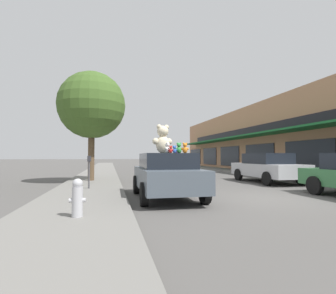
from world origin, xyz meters
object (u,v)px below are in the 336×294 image
object	(u,v)px
teddy_bear_blue	(174,150)
teddy_bear_green	(179,148)
teddy_bear_white	(168,148)
teddy_bear_purple	(177,151)
plush_art_car	(166,174)
parking_meter	(89,168)
teddy_bear_teal	(165,149)
teddy_bear_red	(171,150)
street_tree	(92,105)
parked_car_far_center	(267,167)
fire_hydrant	(77,198)
teddy_bear_giant	(163,140)
teddy_bear_orange	(185,148)
teddy_bear_yellow	(170,150)

from	to	relation	value
teddy_bear_blue	teddy_bear_green	size ratio (longest dim) A/B	0.71
teddy_bear_white	teddy_bear_purple	xyz separation A→B (m)	(0.51, 0.82, -0.06)
plush_art_car	parking_meter	world-z (taller)	plush_art_car
teddy_bear_teal	teddy_bear_white	bearing A→B (deg)	99.93
teddy_bear_red	street_tree	xyz separation A→B (m)	(-2.79, 6.39, 2.48)
teddy_bear_red	parked_car_far_center	world-z (taller)	teddy_bear_red
parked_car_far_center	street_tree	xyz separation A→B (m)	(-9.12, 1.79, 3.26)
plush_art_car	fire_hydrant	xyz separation A→B (m)	(-2.49, -2.77, -0.26)
teddy_bear_teal	teddy_bear_giant	bearing A→B (deg)	86.67
street_tree	parking_meter	bearing A→B (deg)	-87.38
teddy_bear_green	teddy_bear_purple	world-z (taller)	teddy_bear_green
teddy_bear_purple	street_tree	size ratio (longest dim) A/B	0.04
teddy_bear_blue	fire_hydrant	xyz separation A→B (m)	(-2.70, -2.52, -1.08)
teddy_bear_orange	teddy_bear_red	xyz separation A→B (m)	(-0.53, -0.26, -0.06)
teddy_bear_green	parked_car_far_center	xyz separation A→B (m)	(5.93, 4.05, -0.85)
teddy_bear_yellow	teddy_bear_red	size ratio (longest dim) A/B	1.01
teddy_bear_giant	teddy_bear_blue	bearing A→B (deg)	103.87
plush_art_car	teddy_bear_green	distance (m)	0.96
teddy_bear_green	teddy_bear_teal	bearing A→B (deg)	-78.30
teddy_bear_green	parking_meter	bearing A→B (deg)	-42.30
teddy_bear_teal	parking_meter	world-z (taller)	teddy_bear_teal
fire_hydrant	plush_art_car	bearing A→B (deg)	48.06
fire_hydrant	teddy_bear_red	bearing A→B (deg)	40.53
teddy_bear_blue	teddy_bear_giant	bearing A→B (deg)	-49.92
teddy_bear_orange	street_tree	size ratio (longest dim) A/B	0.06
fire_hydrant	parking_meter	size ratio (longest dim) A/B	0.62
teddy_bear_blue	teddy_bear_purple	world-z (taller)	teddy_bear_blue
teddy_bear_yellow	teddy_bear_green	bearing A→B (deg)	61.41
street_tree	teddy_bear_yellow	bearing A→B (deg)	-59.93
teddy_bear_orange	fire_hydrant	xyz separation A→B (m)	(-3.01, -2.38, -1.12)
teddy_bear_giant	teddy_bear_teal	world-z (taller)	teddy_bear_giant
teddy_bear_green	teddy_bear_red	bearing A→B (deg)	47.80
teddy_bear_yellow	teddy_bear_teal	size ratio (longest dim) A/B	0.72
teddy_bear_white	parked_car_far_center	xyz separation A→B (m)	(6.41, 4.49, -0.84)
teddy_bear_purple	street_tree	world-z (taller)	street_tree
teddy_bear_giant	teddy_bear_yellow	distance (m)	0.52
teddy_bear_giant	teddy_bear_yellow	size ratio (longest dim) A/B	4.25
fire_hydrant	parking_meter	world-z (taller)	parking_meter
teddy_bear_giant	parking_meter	world-z (taller)	teddy_bear_giant
teddy_bear_orange	teddy_bear_blue	size ratio (longest dim) A/B	1.36
teddy_bear_giant	plush_art_car	bearing A→B (deg)	89.22
teddy_bear_white	parked_car_far_center	size ratio (longest dim) A/B	0.08
teddy_bear_giant	teddy_bear_green	world-z (taller)	teddy_bear_giant
teddy_bear_white	teddy_bear_purple	bearing A→B (deg)	-173.84
teddy_bear_giant	teddy_bear_red	world-z (taller)	teddy_bear_giant
teddy_bear_orange	parked_car_far_center	xyz separation A→B (m)	(5.80, 4.34, -0.84)
teddy_bear_teal	teddy_bear_orange	bearing A→B (deg)	127.57
parked_car_far_center	fire_hydrant	distance (m)	11.09
teddy_bear_giant	teddy_bear_teal	distance (m)	0.61
teddy_bear_white	parked_car_far_center	bearing A→B (deg)	162.77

